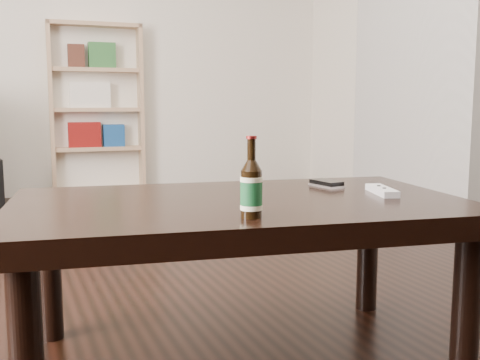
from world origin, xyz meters
name	(u,v)px	position (x,y,z in m)	size (l,w,h in m)	color
floor	(115,323)	(0.00, 0.00, -0.01)	(5.00, 6.00, 0.01)	black
wall_back	(43,31)	(0.00, 3.01, 1.35)	(5.00, 0.02, 2.70)	#EEE5CF
chimney_breast	(427,17)	(2.35, 1.20, 1.35)	(0.30, 1.20, 2.70)	white
bookshelf	(94,106)	(0.39, 3.07, 0.75)	(0.79, 0.39, 1.43)	tan
coffee_table	(239,221)	(0.30, -0.43, 0.42)	(1.40, 0.95, 0.49)	black
beer_bottle	(251,189)	(0.22, -0.69, 0.56)	(0.07, 0.07, 0.20)	black
phone	(326,184)	(0.67, -0.30, 0.50)	(0.08, 0.13, 0.02)	silver
remote	(382,191)	(0.75, -0.51, 0.50)	(0.10, 0.18, 0.02)	silver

